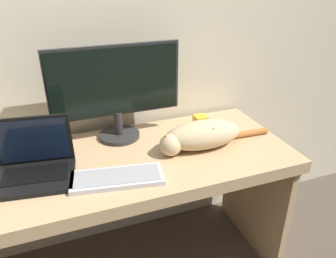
{
  "coord_description": "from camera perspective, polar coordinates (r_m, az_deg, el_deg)",
  "views": [
    {
      "loc": [
        -0.15,
        -0.94,
        1.53
      ],
      "look_at": [
        0.31,
        0.29,
        0.87
      ],
      "focal_mm": 35.0,
      "sensor_mm": 36.0,
      "label": 1
    }
  ],
  "objects": [
    {
      "name": "wall_back",
      "position": [
        1.67,
        -15.9,
        17.84
      ],
      "size": [
        6.4,
        0.06,
        2.6
      ],
      "color": "beige",
      "rests_on": "ground_plane"
    },
    {
      "name": "cat",
      "position": [
        1.55,
        5.74,
        -1.01
      ],
      "size": [
        0.6,
        0.18,
        0.14
      ],
      "rotation": [
        0.0,
        0.0,
        -0.04
      ],
      "color": "#D1B284",
      "rests_on": "desk"
    },
    {
      "name": "monitor",
      "position": [
        1.59,
        -9.07,
        6.87
      ],
      "size": [
        0.63,
        0.21,
        0.47
      ],
      "color": "#282828",
      "rests_on": "desk"
    },
    {
      "name": "laptop",
      "position": [
        1.46,
        -22.24,
        -6.0
      ],
      "size": [
        0.34,
        0.28,
        0.25
      ],
      "rotation": [
        0.0,
        0.0,
        -0.14
      ],
      "color": "black",
      "rests_on": "desk"
    },
    {
      "name": "small_toy",
      "position": [
        1.77,
        5.64,
        1.35
      ],
      "size": [
        0.07,
        0.07,
        0.07
      ],
      "color": "gold",
      "rests_on": "desk"
    },
    {
      "name": "external_keyboard",
      "position": [
        1.37,
        -8.82,
        -8.39
      ],
      "size": [
        0.39,
        0.21,
        0.02
      ],
      "rotation": [
        0.0,
        0.0,
        -0.17
      ],
      "color": "#BCBCC1",
      "rests_on": "desk"
    },
    {
      "name": "desk",
      "position": [
        1.58,
        -11.21,
        -10.03
      ],
      "size": [
        1.78,
        0.65,
        0.74
      ],
      "color": "tan",
      "rests_on": "ground_plane"
    }
  ]
}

